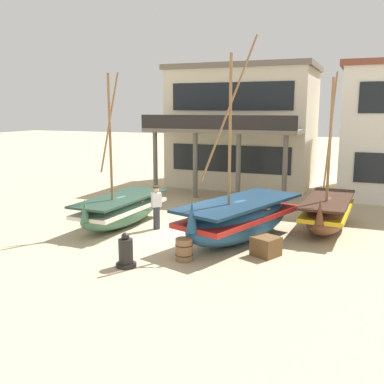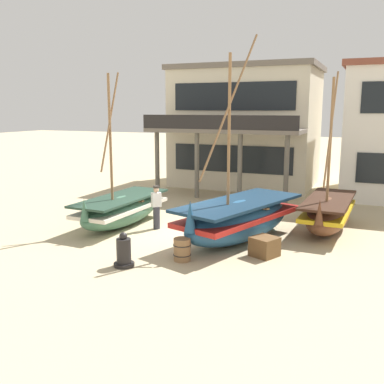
{
  "view_description": "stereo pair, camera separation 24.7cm",
  "coord_description": "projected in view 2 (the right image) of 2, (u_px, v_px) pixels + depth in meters",
  "views": [
    {
      "loc": [
        6.27,
        -14.46,
        4.59
      ],
      "look_at": [
        0.0,
        1.0,
        1.4
      ],
      "focal_mm": 41.01,
      "sensor_mm": 36.0,
      "label": 1
    },
    {
      "loc": [
        6.5,
        -14.37,
        4.59
      ],
      "look_at": [
        0.0,
        1.0,
        1.4
      ],
      "focal_mm": 41.01,
      "sensor_mm": 36.0,
      "label": 2
    }
  ],
  "objects": [
    {
      "name": "fishing_boat_centre_large",
      "position": [
        239.0,
        219.0,
        15.36
      ],
      "size": [
        3.58,
        5.71,
        7.06
      ],
      "color": "#23517A",
      "rests_on": "ground"
    },
    {
      "name": "harbor_building_main",
      "position": [
        246.0,
        126.0,
        26.37
      ],
      "size": [
        8.38,
        8.45,
        7.04
      ],
      "color": "beige",
      "rests_on": "ground"
    },
    {
      "name": "capstan_winch",
      "position": [
        124.0,
        253.0,
        12.89
      ],
      "size": [
        0.61,
        0.61,
        1.03
      ],
      "color": "black",
      "rests_on": "ground"
    },
    {
      "name": "fisherman_by_hull",
      "position": [
        156.0,
        208.0,
        16.83
      ],
      "size": [
        0.41,
        0.41,
        1.68
      ],
      "color": "#33333D",
      "rests_on": "ground"
    },
    {
      "name": "cargo_crate",
      "position": [
        265.0,
        247.0,
        13.8
      ],
      "size": [
        0.98,
        0.98,
        0.62
      ],
      "primitive_type": "cube",
      "rotation": [
        0.0,
        0.0,
        1.13
      ],
      "color": "brown",
      "rests_on": "ground"
    },
    {
      "name": "fishing_boat_near_left",
      "position": [
        121.0,
        209.0,
        17.37
      ],
      "size": [
        1.94,
        4.78,
        5.92
      ],
      "color": "#427056",
      "rests_on": "ground"
    },
    {
      "name": "wooden_barrel",
      "position": [
        182.0,
        250.0,
        13.37
      ],
      "size": [
        0.56,
        0.56,
        0.7
      ],
      "color": "olive",
      "rests_on": "ground"
    },
    {
      "name": "ground_plane",
      "position": [
        182.0,
        233.0,
        16.34
      ],
      "size": [
        120.0,
        120.0,
        0.0
      ],
      "primitive_type": "plane",
      "color": "tan"
    },
    {
      "name": "fishing_boat_far_right",
      "position": [
        328.0,
        213.0,
        16.63
      ],
      "size": [
        1.75,
        4.61,
        5.93
      ],
      "color": "brown",
      "rests_on": "ground"
    }
  ]
}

